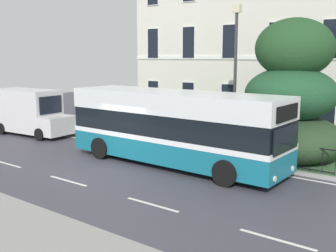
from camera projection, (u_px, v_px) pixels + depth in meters
ground_plane at (116, 167)px, 16.74m from camera, size 60.00×56.00×0.18m
georgian_townhouse at (262, 23)px, 26.21m from camera, size 14.36×8.81×13.09m
iron_verge_railing at (171, 138)px, 19.43m from camera, size 15.22×0.04×0.97m
evergreen_tree at (292, 101)px, 17.22m from camera, size 4.59×4.59×6.16m
single_decker_bus at (174, 127)px, 16.73m from camera, size 9.74×2.83×3.09m
white_panel_van at (29, 112)px, 23.43m from camera, size 5.33×2.38×2.63m
street_lamp_post at (235, 69)px, 18.17m from camera, size 0.36×0.24×6.66m
litter_bin at (118, 126)px, 22.46m from camera, size 0.46×0.46×1.11m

